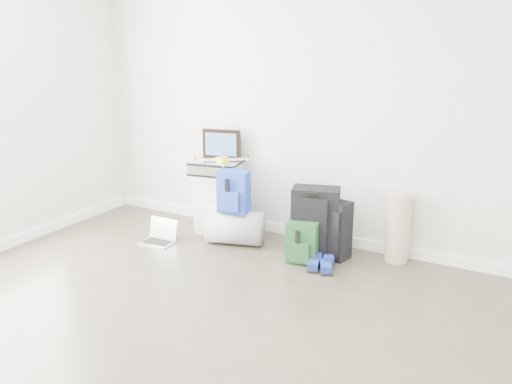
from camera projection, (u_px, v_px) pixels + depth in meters
The scene contains 14 objects.
ground at pixel (124, 359), 3.41m from camera, with size 5.00×5.00×0.00m, color #3C362C.
room_envelope at pixel (105, 81), 2.95m from camera, with size 4.52×5.02×2.71m.
boxes_stack at pixel (217, 203), 5.56m from camera, with size 0.50×0.44×0.61m.
briefcase at pixel (217, 167), 5.46m from camera, with size 0.49×0.36×0.14m, color #B2B2B7.
painting at pixel (221, 144), 5.48m from camera, with size 0.40×0.11×0.30m.
drone at pixel (222, 159), 5.37m from camera, with size 0.47×0.47×0.05m.
duffel_bag at pixel (235, 227), 5.26m from camera, with size 0.33×0.33×0.54m, color #93949B.
blue_backpack at pixel (233, 192), 5.13m from camera, with size 0.31×0.25×0.40m.
large_suitcase at pixel (315, 223), 4.90m from camera, with size 0.47×0.37×0.65m.
green_backpack at pixel (302, 243), 4.81m from camera, with size 0.29×0.23×0.38m.
carry_on at pixel (331, 229), 4.91m from camera, with size 0.37×0.28×0.54m.
shoes at pixel (319, 265), 4.70m from camera, with size 0.29×0.26×0.08m.
rolled_rug at pixel (398, 228), 4.81m from camera, with size 0.21×0.21×0.63m, color tan.
laptop at pixel (160, 237), 5.32m from camera, with size 0.32×0.24×0.23m.
Camera 1 is at (2.18, -2.20, 1.96)m, focal length 38.00 mm.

